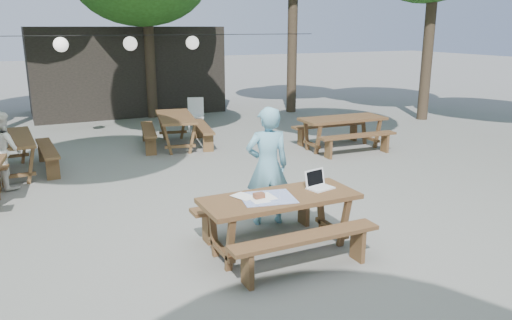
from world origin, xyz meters
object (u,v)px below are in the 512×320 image
at_px(woman, 267,166).
at_px(second_person, 3,150).
at_px(main_picnic_table, 280,223).
at_px(plastic_chair, 196,121).

bearing_deg(woman, second_person, -33.89).
bearing_deg(main_picnic_table, second_person, 125.62).
xyz_separation_m(woman, second_person, (-3.48, 3.51, -0.17)).
bearing_deg(main_picnic_table, plastic_chair, 78.84).
xyz_separation_m(second_person, plastic_chair, (4.72, 3.36, -0.44)).
bearing_deg(plastic_chair, woman, -80.84).
xyz_separation_m(woman, plastic_chair, (1.25, 6.87, -0.61)).
relative_size(woman, second_person, 1.24).
bearing_deg(woman, plastic_chair, -88.92).
height_order(main_picnic_table, plastic_chair, plastic_chair).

